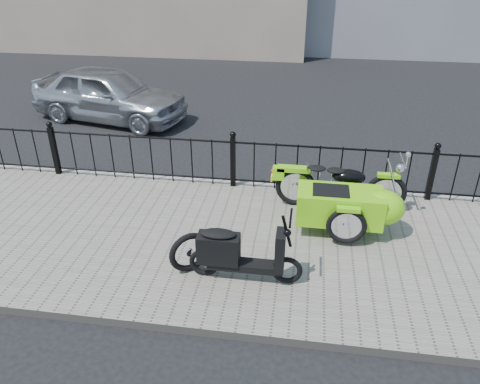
# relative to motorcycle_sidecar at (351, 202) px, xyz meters

# --- Properties ---
(ground) EXTENTS (120.00, 120.00, 0.00)m
(ground) POSITION_rel_motorcycle_sidecar_xyz_m (-2.05, -0.13, -0.59)
(ground) COLOR black
(ground) RESTS_ON ground
(sidewalk) EXTENTS (30.00, 3.80, 0.12)m
(sidewalk) POSITION_rel_motorcycle_sidecar_xyz_m (-2.05, -0.63, -0.53)
(sidewalk) COLOR slate
(sidewalk) RESTS_ON ground
(curb) EXTENTS (30.00, 0.10, 0.12)m
(curb) POSITION_rel_motorcycle_sidecar_xyz_m (-2.05, 1.31, -0.53)
(curb) COLOR gray
(curb) RESTS_ON ground
(iron_fence) EXTENTS (14.11, 0.11, 1.08)m
(iron_fence) POSITION_rel_motorcycle_sidecar_xyz_m (-2.05, 1.17, -0.01)
(iron_fence) COLOR black
(iron_fence) RESTS_ON sidewalk
(motorcycle_sidecar) EXTENTS (2.28, 1.48, 0.98)m
(motorcycle_sidecar) POSITION_rel_motorcycle_sidecar_xyz_m (0.00, 0.00, 0.00)
(motorcycle_sidecar) COLOR black
(motorcycle_sidecar) RESTS_ON sidewalk
(scooter) EXTENTS (1.54, 0.45, 1.04)m
(scooter) POSITION_rel_motorcycle_sidecar_xyz_m (-1.56, -1.52, -0.07)
(scooter) COLOR black
(scooter) RESTS_ON sidewalk
(spare_tire) EXTENTS (0.53, 0.43, 0.60)m
(spare_tire) POSITION_rel_motorcycle_sidecar_xyz_m (-2.23, -1.45, -0.17)
(spare_tire) COLOR black
(spare_tire) RESTS_ON sidewalk
(sedan_car) EXTENTS (4.31, 2.46, 1.38)m
(sedan_car) POSITION_rel_motorcycle_sidecar_xyz_m (-5.86, 4.63, 0.10)
(sedan_car) COLOR #B0B2B7
(sedan_car) RESTS_ON ground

